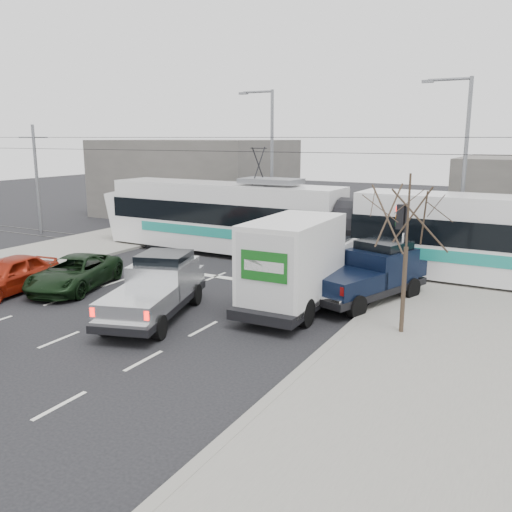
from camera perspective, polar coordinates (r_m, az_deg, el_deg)
The scene contains 15 objects.
ground at distance 19.13m, azimuth -9.81°, elevation -6.72°, with size 120.00×120.00×0.00m, color black.
sidewalk_right at distance 15.51m, azimuth 17.82°, elevation -11.51°, with size 6.00×60.00×0.15m, color gray.
rails at distance 27.32m, azimuth 3.33°, elevation -0.73°, with size 60.00×1.60×0.03m, color #33302D.
building_left at distance 44.22m, azimuth -6.42°, elevation 8.16°, with size 14.00×10.00×6.00m, color #625D58.
bare_tree at distance 17.14m, azimuth 15.70°, elevation 3.85°, with size 2.40×2.40×5.00m.
traffic_signal at distance 21.40m, azimuth 15.09°, elevation 2.65°, with size 0.44×0.44×3.60m.
street_lamp_near at distance 28.36m, azimuth 20.77°, elevation 9.40°, with size 2.38×0.25×9.00m.
street_lamp_far at distance 33.87m, azimuth 1.40°, elevation 10.54°, with size 2.38×0.25×9.00m.
catenary at distance 26.71m, azimuth 3.43°, elevation 7.38°, with size 60.00×0.20×7.00m.
tram at distance 26.29m, azimuth 9.79°, elevation 3.03°, with size 27.76×3.29×5.66m.
silver_pickup at distance 19.41m, azimuth -10.34°, elevation -3.21°, with size 3.60×6.13×2.11m.
box_truck at distance 19.86m, azimuth 4.56°, elevation -0.81°, with size 2.52×6.86×3.40m.
navy_pickup at distance 21.16m, azimuth 12.05°, elevation -1.75°, with size 3.63×5.79×2.29m.
green_car at distance 23.76m, azimuth -18.57°, elevation -1.69°, with size 2.28×4.94×1.37m, color black.
red_car at distance 24.07m, azimuth -24.64°, elevation -1.82°, with size 1.80×4.47×1.52m, color #99200D.
Camera 1 is at (11.42, -14.04, 6.20)m, focal length 38.00 mm.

